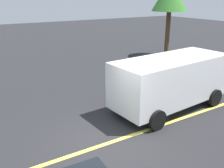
% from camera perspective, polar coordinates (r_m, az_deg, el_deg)
% --- Properties ---
extents(ground_plane, '(80.00, 80.00, 0.00)m').
position_cam_1_polar(ground_plane, '(8.44, -1.77, -13.53)').
color(ground_plane, '#262628').
extents(lane_marking_centre, '(28.00, 0.16, 0.01)m').
position_cam_1_polar(lane_marking_centre, '(10.06, 13.37, -8.27)').
color(lane_marking_centre, '#E0D14C').
extents(white_van, '(5.34, 2.59, 2.20)m').
position_cam_1_polar(white_van, '(10.78, 13.18, 0.93)').
color(white_van, white).
rests_on(white_van, ground_plane).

